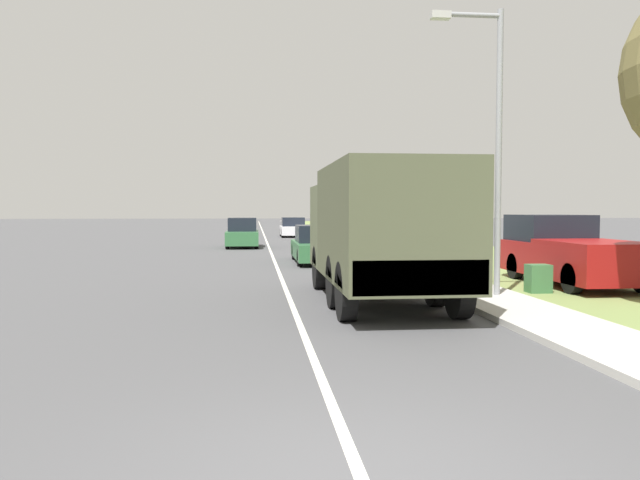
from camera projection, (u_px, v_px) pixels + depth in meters
name	position (u px, v px, depth m)	size (l,w,h in m)	color
ground_plane	(265.00, 238.00, 44.50)	(180.00, 180.00, 0.00)	#4C4C4F
lane_centre_stripe	(265.00, 238.00, 44.50)	(0.12, 120.00, 0.00)	silver
sidewalk_right	(328.00, 237.00, 44.97)	(1.80, 120.00, 0.12)	beige
grass_strip_right	(388.00, 237.00, 45.44)	(7.00, 120.00, 0.02)	olive
military_truck	(380.00, 227.00, 13.84)	(2.48, 7.10, 3.02)	#545B3D
car_nearest_ahead	(317.00, 246.00, 24.35)	(1.75, 4.83, 1.45)	#336B3D
car_second_ahead	(242.00, 234.00, 33.93)	(1.72, 4.20, 1.61)	#336B3D
car_third_ahead	(293.00, 228.00, 46.53)	(1.87, 3.96, 1.45)	silver
pickup_truck	(569.00, 252.00, 17.20)	(2.09, 5.05, 1.90)	maroon
lamp_post	(490.00, 124.00, 14.16)	(1.69, 0.24, 6.48)	gray
utility_box	(538.00, 278.00, 15.46)	(0.55, 0.45, 0.70)	#3D7042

